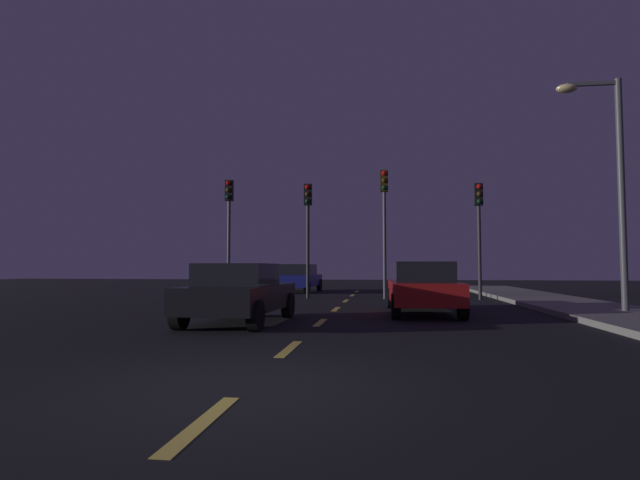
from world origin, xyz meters
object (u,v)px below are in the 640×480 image
(car_stopped_ahead, at_px, (422,287))
(traffic_signal_center_right, at_px, (384,209))
(traffic_signal_far_right, at_px, (479,218))
(traffic_signal_center_left, at_px, (308,218))
(car_adjacent_lane, at_px, (239,293))
(traffic_signal_far_left, at_px, (229,215))
(car_oncoming_far, at_px, (297,278))
(street_lamp_right, at_px, (610,171))

(car_stopped_ahead, bearing_deg, traffic_signal_center_right, 99.56)
(traffic_signal_far_right, xyz_separation_m, car_stopped_ahead, (-2.73, -6.25, -2.56))
(traffic_signal_center_left, height_order, car_adjacent_lane, traffic_signal_center_left)
(traffic_signal_center_right, bearing_deg, traffic_signal_far_left, -180.00)
(traffic_signal_far_left, bearing_deg, traffic_signal_center_right, 0.00)
(traffic_signal_far_left, height_order, traffic_signal_center_left, traffic_signal_far_left)
(traffic_signal_center_right, bearing_deg, car_oncoming_far, 130.71)
(traffic_signal_center_right, distance_m, street_lamp_right, 8.86)
(traffic_signal_center_left, relative_size, car_oncoming_far, 1.08)
(traffic_signal_center_right, bearing_deg, traffic_signal_far_right, -0.02)
(traffic_signal_far_right, distance_m, car_oncoming_far, 10.24)
(traffic_signal_far_right, bearing_deg, car_oncoming_far, 147.50)
(traffic_signal_center_right, height_order, street_lamp_right, street_lamp_right)
(traffic_signal_center_right, xyz_separation_m, car_adjacent_lane, (-3.35, -9.39, -2.99))
(traffic_signal_center_left, bearing_deg, traffic_signal_far_left, 179.99)
(traffic_signal_center_left, bearing_deg, traffic_signal_center_right, 0.02)
(traffic_signal_far_left, relative_size, traffic_signal_center_right, 0.95)
(traffic_signal_center_left, xyz_separation_m, traffic_signal_center_right, (3.20, 0.00, 0.32))
(traffic_signal_center_left, relative_size, traffic_signal_center_right, 0.90)
(traffic_signal_far_left, xyz_separation_m, car_adjacent_lane, (3.30, -9.38, -2.82))
(car_stopped_ahead, distance_m, street_lamp_right, 5.89)
(car_adjacent_lane, height_order, car_oncoming_far, car_oncoming_far)
(traffic_signal_far_right, xyz_separation_m, car_adjacent_lane, (-7.13, -9.38, -2.59))
(traffic_signal_far_left, bearing_deg, car_oncoming_far, 68.86)
(traffic_signal_far_left, relative_size, traffic_signal_far_right, 1.08)
(car_adjacent_lane, bearing_deg, traffic_signal_center_left, 89.12)
(street_lamp_right, bearing_deg, traffic_signal_center_left, 144.85)
(car_oncoming_far, bearing_deg, car_stopped_ahead, -64.04)
(traffic_signal_far_left, distance_m, car_oncoming_far, 6.36)
(traffic_signal_center_right, distance_m, car_adjacent_lane, 10.40)
(traffic_signal_center_left, distance_m, traffic_signal_center_right, 3.22)
(traffic_signal_center_left, bearing_deg, car_adjacent_lane, -90.88)
(street_lamp_right, bearing_deg, car_adjacent_lane, -162.86)
(traffic_signal_far_left, height_order, car_adjacent_lane, traffic_signal_far_left)
(traffic_signal_center_left, relative_size, car_adjacent_lane, 1.21)
(traffic_signal_center_left, xyz_separation_m, car_adjacent_lane, (-0.14, -9.38, -2.67))
(car_stopped_ahead, bearing_deg, car_oncoming_far, 115.96)
(traffic_signal_center_left, distance_m, street_lamp_right, 11.29)
(car_adjacent_lane, bearing_deg, street_lamp_right, 17.14)
(traffic_signal_far_left, distance_m, car_stopped_ahead, 10.30)
(car_adjacent_lane, bearing_deg, traffic_signal_far_right, 52.77)
(car_adjacent_lane, xyz_separation_m, street_lamp_right, (9.37, 2.89, 3.17))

